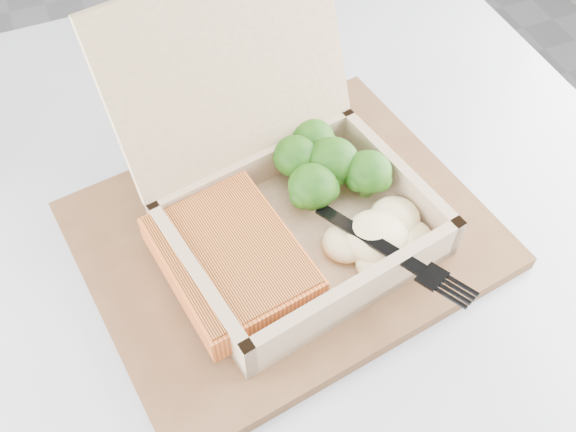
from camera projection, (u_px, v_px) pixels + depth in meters
name	position (u px, v px, depth m)	size (l,w,h in m)	color
cafe_table	(246.00, 370.00, 0.70)	(0.86, 0.86, 0.75)	black
serving_tray	(285.00, 235.00, 0.57)	(0.34, 0.27, 0.01)	brown
takeout_container	(279.00, 181.00, 0.53)	(0.25, 0.26, 0.19)	tan
salmon_fillet	(231.00, 260.00, 0.51)	(0.10, 0.13, 0.03)	orange
broccoli_pile	(332.00, 167.00, 0.56)	(0.11, 0.11, 0.04)	#326817
mashed_potatoes	(377.00, 237.00, 0.52)	(0.09, 0.08, 0.03)	#F0E39B
plastic_fork	(350.00, 224.00, 0.52)	(0.08, 0.15, 0.02)	black
receipt	(237.00, 105.00, 0.67)	(0.07, 0.13, 0.00)	white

